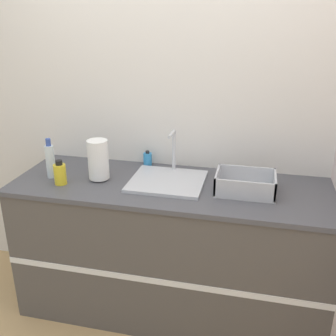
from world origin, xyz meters
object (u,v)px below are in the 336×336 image
Objects in this scene: bottle_clear at (50,160)px; dish_rack at (245,185)px; sink at (168,179)px; paper_towel_roll at (98,160)px; bottle_yellow at (60,174)px; soap_dispenser at (148,159)px.

dish_rack is at bearing 2.59° from bottle_clear.
sink is 1.75× the size of paper_towel_roll.
sink is 2.95× the size of bottle_yellow.
bottle_yellow is at bearing -38.71° from bottle_clear.
sink reaches higher than bottle_clear.
paper_towel_roll and bottle_clear have the same top height.
sink is at bearing 175.91° from dish_rack.
soap_dispenser is (-0.20, 0.24, 0.03)m from sink.
sink is 1.31× the size of dish_rack.
dish_rack is at bearing -4.09° from sink.
bottle_clear is 0.14m from bottle_yellow.
paper_towel_roll is 1.68× the size of bottle_yellow.
bottle_yellow is at bearing -149.79° from paper_towel_roll.
paper_towel_roll is 0.39m from soap_dispenser.
bottle_clear is 1.68× the size of bottle_yellow.
paper_towel_roll reaches higher than bottle_yellow.
paper_towel_roll is 1.00× the size of bottle_clear.
bottle_yellow is 0.61m from soap_dispenser.
sink is 1.75× the size of bottle_clear.
bottle_yellow is (-0.21, -0.12, -0.06)m from paper_towel_roll.
sink is at bearing 6.85° from bottle_clear.
paper_towel_roll is 0.75× the size of dish_rack.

